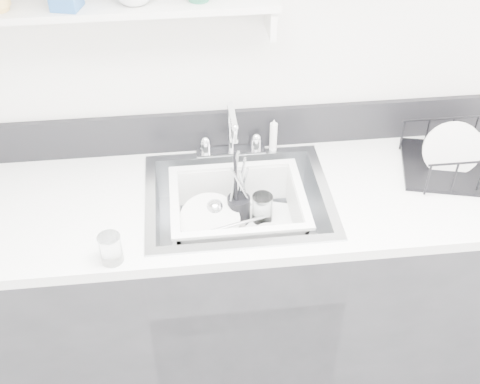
{
  "coord_description": "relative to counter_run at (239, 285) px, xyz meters",
  "views": [
    {
      "loc": [
        -0.17,
        -0.39,
        2.26
      ],
      "look_at": [
        0.0,
        1.14,
        0.98
      ],
      "focal_mm": 45.0,
      "sensor_mm": 36.0,
      "label": 1
    }
  ],
  "objects": [
    {
      "name": "faucet",
      "position": [
        0.0,
        0.25,
        0.52
      ],
      "size": [
        0.26,
        0.18,
        0.23
      ],
      "color": "silver",
      "rests_on": "counter_run"
    },
    {
      "name": "room_shell",
      "position": [
        0.0,
        -0.8,
        1.22
      ],
      "size": [
        3.5,
        3.0,
        2.6
      ],
      "color": "silver",
      "rests_on": "ground"
    },
    {
      "name": "backsplash",
      "position": [
        0.0,
        0.3,
        0.54
      ],
      "size": [
        3.2,
        0.02,
        0.16
      ],
      "primitive_type": "cube",
      "color": "black",
      "rests_on": "counter_run"
    },
    {
      "name": "tumbler_in_tub",
      "position": [
        0.09,
        0.04,
        0.36
      ],
      "size": [
        0.08,
        0.08,
        0.11
      ],
      "primitive_type": "cylinder",
      "rotation": [
        0.0,
        0.0,
        0.01
      ],
      "color": "white",
      "rests_on": "wash_tub"
    },
    {
      "name": "utensil_cup",
      "position": [
        0.01,
        0.05,
        0.37
      ],
      "size": [
        0.08,
        0.08,
        0.28
      ],
      "rotation": [
        0.0,
        0.0,
        0.27
      ],
      "color": "black",
      "rests_on": "wash_tub"
    },
    {
      "name": "ladle",
      "position": [
        -0.05,
        -0.02,
        0.35
      ],
      "size": [
        0.23,
        0.3,
        0.08
      ],
      "primitive_type": null,
      "rotation": [
        0.0,
        0.0,
        -1.08
      ],
      "color": "silver",
      "rests_on": "wash_tub"
    },
    {
      "name": "sink",
      "position": [
        0.0,
        0.0,
        0.37
      ],
      "size": [
        0.64,
        0.52,
        0.2
      ],
      "primitive_type": null,
      "color": "silver",
      "rests_on": "counter_run"
    },
    {
      "name": "tumbler_counter",
      "position": [
        -0.42,
        -0.26,
        0.51
      ],
      "size": [
        0.07,
        0.07,
        0.1
      ],
      "primitive_type": "cylinder",
      "rotation": [
        0.0,
        0.0,
        -0.0
      ],
      "color": "white",
      "rests_on": "counter_run"
    },
    {
      "name": "wall_shelf",
      "position": [
        -0.35,
        0.23,
        1.05
      ],
      "size": [
        1.0,
        0.16,
        0.12
      ],
      "color": "silver",
      "rests_on": "room_shell"
    },
    {
      "name": "counter_run",
      "position": [
        0.0,
        0.0,
        0.0
      ],
      "size": [
        3.2,
        0.62,
        0.92
      ],
      "color": "#29292C",
      "rests_on": "ground"
    },
    {
      "name": "plate_stack",
      "position": [
        -0.09,
        -0.01,
        0.33
      ],
      "size": [
        0.26,
        0.26,
        0.1
      ],
      "rotation": [
        0.0,
        0.0,
        -0.29
      ],
      "color": "white",
      "rests_on": "wash_tub"
    },
    {
      "name": "bowl_small",
      "position": [
        0.1,
        -0.08,
        0.32
      ],
      "size": [
        0.15,
        0.15,
        0.04
      ],
      "primitive_type": "imported",
      "rotation": [
        0.0,
        0.0,
        -0.42
      ],
      "color": "white",
      "rests_on": "wash_tub"
    },
    {
      "name": "wash_tub",
      "position": [
        -0.0,
        -0.01,
        0.38
      ],
      "size": [
        0.55,
        0.49,
        0.18
      ],
      "primitive_type": null,
      "rotation": [
        0.0,
        0.0,
        -0.25
      ],
      "color": "white",
      "rests_on": "sink"
    },
    {
      "name": "dish_rack",
      "position": [
        0.82,
        0.06,
        0.53
      ],
      "size": [
        0.48,
        0.41,
        0.15
      ],
      "primitive_type": null,
      "rotation": [
        0.0,
        0.0,
        -0.25
      ],
      "color": "black",
      "rests_on": "counter_run"
    },
    {
      "name": "side_sprayer",
      "position": [
        0.16,
        0.25,
        0.53
      ],
      "size": [
        0.03,
        0.03,
        0.14
      ],
      "primitive_type": "cylinder",
      "color": "white",
      "rests_on": "counter_run"
    }
  ]
}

